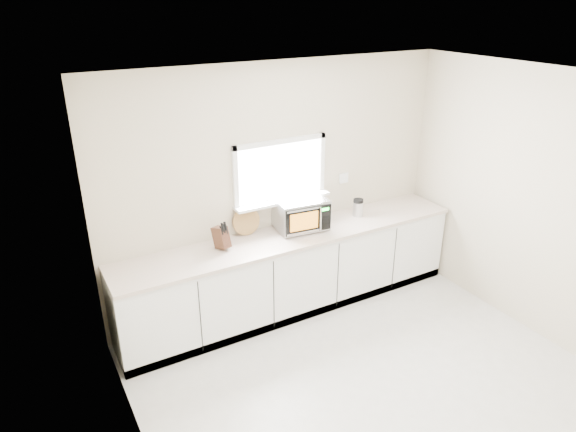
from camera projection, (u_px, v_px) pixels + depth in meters
ground at (389, 400)px, 4.52m from camera, size 4.00×4.00×0.00m
back_wall at (280, 187)px, 5.57m from camera, size 4.00×0.17×2.70m
cabinets at (293, 273)px, 5.71m from camera, size 3.92×0.60×0.88m
countertop at (293, 236)px, 5.51m from camera, size 3.92×0.64×0.04m
microwave at (301, 213)px, 5.58m from camera, size 0.59×0.50×0.35m
knife_block at (221, 237)px, 5.14m from camera, size 0.16×0.23×0.31m
cutting_board at (246, 221)px, 5.45m from camera, size 0.31×0.07×0.31m
coffee_grinder at (358, 207)px, 5.93m from camera, size 0.15×0.15×0.21m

